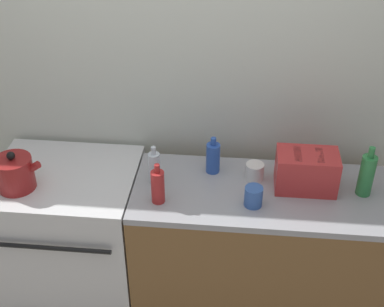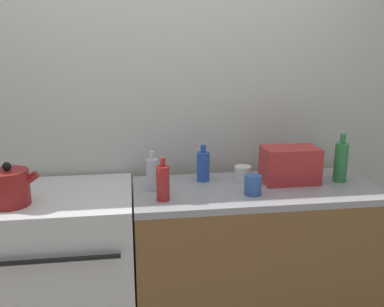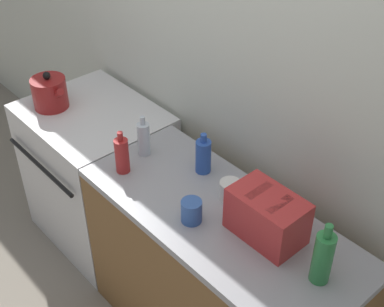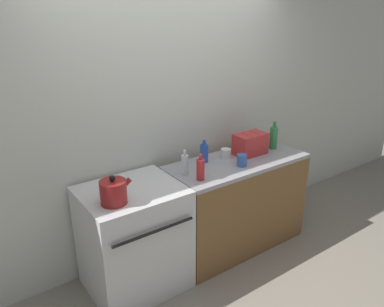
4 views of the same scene
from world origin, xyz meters
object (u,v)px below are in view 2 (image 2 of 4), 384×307
Objects in this scene: stove at (63,269)px; bottle_green at (341,161)px; cup_white at (243,174)px; bottle_blue at (203,166)px; bottle_red at (163,183)px; cup_blue at (253,185)px; kettle at (10,188)px; bottle_clear at (152,174)px; toaster at (290,165)px.

stove is 3.25× the size of bottle_green.
bottle_blue is at bearing 168.95° from cup_white.
bottle_red is at bearing -153.15° from cup_white.
bottle_green is 0.80m from bottle_blue.
bottle_red reaches higher than cup_blue.
bottle_green is at bearing -7.75° from cup_white.
cup_white is at bearing -11.05° from bottle_blue.
kettle is 1.13× the size of bottle_clear.
toaster is 0.32m from cup_blue.
kettle reaches higher than cup_blue.
toaster is 0.27m from cup_white.
bottle_clear reaches higher than cup_blue.
stove is 9.41× the size of cup_white.
cup_blue is at bearing 2.10° from bottle_red.
toaster is 1.12× the size of bottle_green.
bottle_green is at bearing 9.18° from bottle_red.
kettle reaches higher than cup_white.
bottle_green reaches higher than stove.
toaster reaches higher than stove.
cup_blue is at bearing -146.82° from toaster.
stove is at bearing 162.85° from bottle_red.
bottle_blue is (0.81, 0.12, 0.54)m from stove.
bottle_clear is (-0.04, 0.16, -0.00)m from bottle_red.
cup_blue is (1.03, -0.15, 0.50)m from stove.
cup_white is (0.48, 0.24, -0.05)m from bottle_red.
bottle_green is 1.32× the size of bottle_blue.
bottle_green is at bearing -8.71° from bottle_blue.
stove is 0.79m from bottle_red.
bottle_blue is (-0.49, 0.10, -0.01)m from toaster.
bottle_blue is 2.01× the size of cup_blue.
toaster is 2.96× the size of cup_blue.
stove is at bearing -175.99° from cup_white.
bottle_clear is 0.54m from cup_white.
bottle_clear is at bearing 105.06° from bottle_red.
bottle_clear is 0.33m from bottle_blue.
bottle_clear reaches higher than stove.
bottle_red is at bearing -165.50° from toaster.
stove is 8.61× the size of cup_blue.
kettle is at bearing -174.26° from toaster.
bottle_blue is at bearing 171.29° from bottle_green.
bottle_red is 2.31× the size of cup_white.
bottle_clear is at bearing -171.26° from cup_white.
kettle reaches higher than bottle_blue.
stove is at bearing 171.52° from cup_blue.
cup_white is (-0.26, 0.05, -0.06)m from toaster.
cup_white is 0.23m from cup_blue.
toaster reaches higher than cup_blue.
bottle_blue is 0.23m from cup_white.
toaster is at bearing 33.18° from cup_blue.
toaster reaches higher than cup_white.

